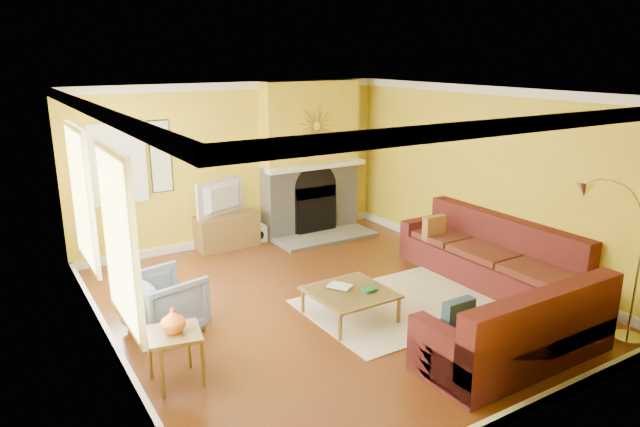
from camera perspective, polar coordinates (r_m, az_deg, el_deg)
floor at (r=7.60m, az=1.05°, el=-8.87°), size 5.50×6.00×0.02m
ceiling at (r=6.92m, az=1.16°, el=12.06°), size 5.50×6.00×0.02m
wall_back at (r=9.75m, az=-8.53°, el=4.91°), size 5.50×0.02×2.70m
wall_front at (r=5.01m, az=20.17°, el=-6.42°), size 5.50×0.02×2.70m
wall_left at (r=6.16m, az=-21.07°, el=-2.39°), size 0.02×6.00×2.70m
wall_right at (r=8.90m, az=16.26°, el=3.42°), size 0.02×6.00×2.70m
baseboard at (r=7.57m, az=1.05°, el=-8.39°), size 5.50×6.00×0.12m
crown_molding at (r=6.93m, az=1.16°, el=11.48°), size 5.50×6.00×0.12m
window_left_near at (r=7.37m, az=-22.85°, el=1.51°), size 0.06×1.22×1.72m
window_left_far at (r=5.56m, az=-19.61°, el=-2.53°), size 0.06×1.22×1.72m
window_back at (r=9.10m, az=-19.53°, el=4.69°), size 0.82×0.06×1.22m
wall_art at (r=9.26m, az=-15.64°, el=5.50°), size 0.34×0.04×1.14m
fireplace at (r=10.16m, az=-1.03°, el=5.53°), size 1.80×0.40×2.70m
mantel at (r=9.98m, az=-0.32°, el=4.75°), size 1.92×0.22×0.08m
hearth at (r=10.03m, az=0.61°, el=-2.40°), size 1.80×0.70×0.06m
sunburst at (r=9.88m, az=-0.36°, el=8.75°), size 0.70×0.04×0.70m
rug at (r=7.55m, az=8.07°, el=-9.07°), size 2.40×1.80×0.02m
sectional_sofa at (r=7.50m, az=13.16°, el=-5.84°), size 2.98×3.55×0.90m
coffee_table at (r=7.08m, az=3.00°, el=-9.07°), size 0.95×0.95×0.37m
media_console at (r=9.67m, az=-9.29°, el=-1.75°), size 1.02×0.46×0.56m
tv at (r=9.51m, az=-9.44°, el=1.58°), size 1.01×0.50×0.60m
subwoofer at (r=9.94m, az=-6.42°, el=-1.96°), size 0.29×0.29×0.29m
armchair at (r=6.96m, az=-15.21°, el=-8.57°), size 0.93×0.91×0.71m
side_table at (r=5.94m, az=-14.21°, el=-13.79°), size 0.59×0.59×0.55m
vase at (r=5.76m, az=-14.48°, el=-10.30°), size 0.30×0.30×0.25m
book at (r=7.00m, az=1.62°, el=-7.58°), size 0.32×0.35×0.03m
arc_lamp at (r=6.70m, az=27.08°, el=-4.89°), size 1.28×0.36×1.98m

